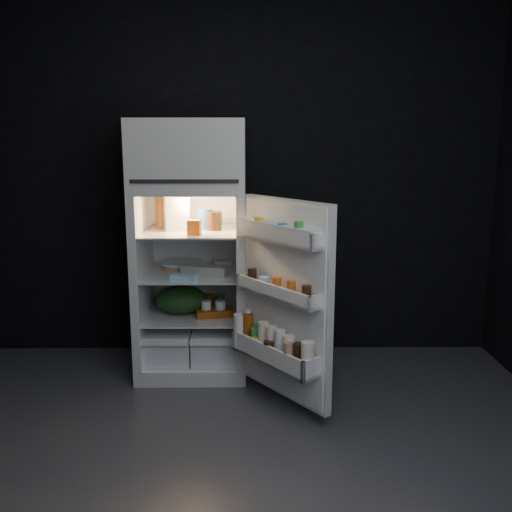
{
  "coord_description": "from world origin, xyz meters",
  "views": [
    {
      "loc": [
        0.13,
        -2.65,
        1.65
      ],
      "look_at": [
        0.17,
        1.0,
        0.9
      ],
      "focal_mm": 40.0,
      "sensor_mm": 36.0,
      "label": 1
    }
  ],
  "objects_px": {
    "fridge_door": "(282,304)",
    "milk_jug": "(176,213)",
    "refrigerator": "(192,239)",
    "egg_carton": "(205,271)",
    "yogurt_tray": "(215,312)"
  },
  "relations": [
    {
      "from": "fridge_door",
      "to": "milk_jug",
      "type": "relative_size",
      "value": 5.08
    },
    {
      "from": "refrigerator",
      "to": "fridge_door",
      "type": "distance_m",
      "value": 0.95
    },
    {
      "from": "refrigerator",
      "to": "fridge_door",
      "type": "bearing_deg",
      "value": -48.37
    },
    {
      "from": "egg_carton",
      "to": "milk_jug",
      "type": "bearing_deg",
      "value": 164.54
    },
    {
      "from": "refrigerator",
      "to": "milk_jug",
      "type": "height_order",
      "value": "refrigerator"
    },
    {
      "from": "egg_carton",
      "to": "yogurt_tray",
      "type": "bearing_deg",
      "value": 39.72
    },
    {
      "from": "fridge_door",
      "to": "yogurt_tray",
      "type": "distance_m",
      "value": 0.75
    },
    {
      "from": "refrigerator",
      "to": "milk_jug",
      "type": "relative_size",
      "value": 7.42
    },
    {
      "from": "yogurt_tray",
      "to": "fridge_door",
      "type": "bearing_deg",
      "value": -63.62
    },
    {
      "from": "fridge_door",
      "to": "egg_carton",
      "type": "height_order",
      "value": "fridge_door"
    },
    {
      "from": "fridge_door",
      "to": "yogurt_tray",
      "type": "bearing_deg",
      "value": 128.09
    },
    {
      "from": "milk_jug",
      "to": "egg_carton",
      "type": "distance_m",
      "value": 0.45
    },
    {
      "from": "milk_jug",
      "to": "yogurt_tray",
      "type": "relative_size",
      "value": 0.91
    },
    {
      "from": "refrigerator",
      "to": "milk_jug",
      "type": "bearing_deg",
      "value": -171.16
    },
    {
      "from": "milk_jug",
      "to": "yogurt_tray",
      "type": "bearing_deg",
      "value": -34.65
    }
  ]
}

